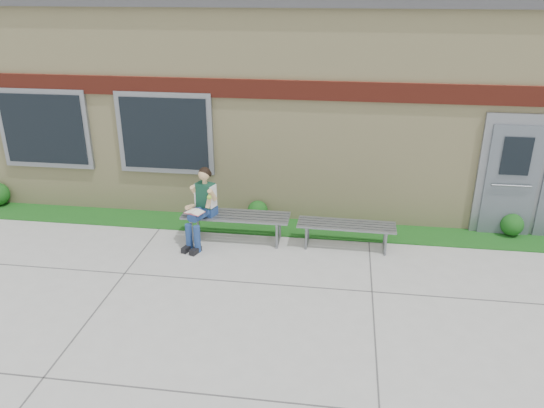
# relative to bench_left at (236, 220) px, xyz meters

# --- Properties ---
(ground) EXTENTS (80.00, 80.00, 0.00)m
(ground) POSITION_rel_bench_left_xyz_m (1.43, -1.97, -0.39)
(ground) COLOR #9E9E99
(ground) RESTS_ON ground
(grass_strip) EXTENTS (16.00, 0.80, 0.02)m
(grass_strip) POSITION_rel_bench_left_xyz_m (1.43, 0.63, -0.38)
(grass_strip) COLOR #124512
(grass_strip) RESTS_ON ground
(school_building) EXTENTS (16.20, 6.22, 4.20)m
(school_building) POSITION_rel_bench_left_xyz_m (1.43, 4.02, 1.71)
(school_building) COLOR beige
(school_building) RESTS_ON ground
(bench_left) EXTENTS (1.95, 0.55, 0.51)m
(bench_left) POSITION_rel_bench_left_xyz_m (0.00, 0.00, 0.00)
(bench_left) COLOR slate
(bench_left) RESTS_ON ground
(bench_right) EXTENTS (1.74, 0.52, 0.45)m
(bench_right) POSITION_rel_bench_left_xyz_m (2.00, 0.00, -0.04)
(bench_right) COLOR slate
(bench_right) RESTS_ON ground
(girl) EXTENTS (0.57, 0.87, 1.41)m
(girl) POSITION_rel_bench_left_xyz_m (-0.57, -0.20, 0.36)
(girl) COLOR navy
(girl) RESTS_ON ground
(shrub_mid) EXTENTS (0.40, 0.40, 0.40)m
(shrub_mid) POSITION_rel_bench_left_xyz_m (0.25, 0.88, -0.17)
(shrub_mid) COLOR #124512
(shrub_mid) RESTS_ON grass_strip
(shrub_east) EXTENTS (0.42, 0.42, 0.42)m
(shrub_east) POSITION_rel_bench_left_xyz_m (5.07, 0.88, -0.16)
(shrub_east) COLOR #124512
(shrub_east) RESTS_ON grass_strip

